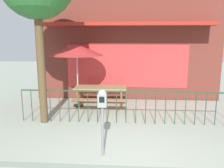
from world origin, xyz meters
The scene contains 6 objects.
ground centered at (0.00, 0.00, 0.00)m, with size 40.00×40.00×0.00m, color #9CA796.
pub_storefront centered at (0.00, 5.09, 2.57)m, with size 7.37×1.43×5.16m.
patio_fence_front centered at (0.00, 2.11, 0.66)m, with size 6.22×0.04×0.97m.
picnic_table_left centered at (-0.91, 3.55, 0.61)m, with size 1.82×1.39×0.79m.
patio_umbrella centered at (-1.76, 3.75, 2.04)m, with size 1.92×1.92×2.25m.
parking_meter_near centered at (-0.48, 0.15, 1.11)m, with size 0.18×0.17×1.43m.
Camera 1 is at (0.02, -4.37, 2.44)m, focal length 37.23 mm.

